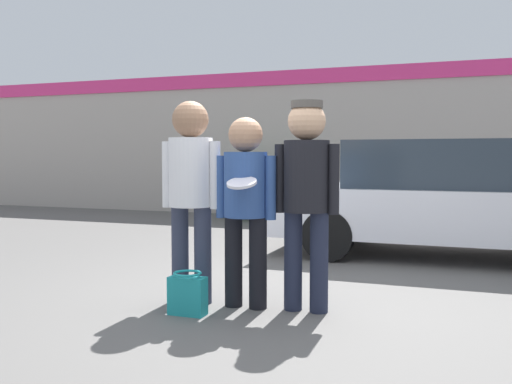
{
  "coord_description": "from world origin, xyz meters",
  "views": [
    {
      "loc": [
        1.56,
        -4.52,
        1.28
      ],
      "look_at": [
        -0.17,
        0.15,
        0.96
      ],
      "focal_mm": 40.0,
      "sensor_mm": 36.0,
      "label": 1
    }
  ],
  "objects_px": {
    "parked_car_near": "(449,198)",
    "handbag": "(188,294)",
    "person_middle_with_frisbee": "(246,196)",
    "shrub": "(257,188)",
    "person_right": "(306,185)",
    "person_left": "(191,182)"
  },
  "relations": [
    {
      "from": "person_middle_with_frisbee",
      "to": "parked_car_near",
      "type": "distance_m",
      "value": 3.55
    },
    {
      "from": "person_left",
      "to": "parked_car_near",
      "type": "height_order",
      "value": "person_left"
    },
    {
      "from": "person_middle_with_frisbee",
      "to": "person_right",
      "type": "xyz_separation_m",
      "value": [
        0.51,
        0.07,
        0.1
      ]
    },
    {
      "from": "person_left",
      "to": "handbag",
      "type": "distance_m",
      "value": 0.98
    },
    {
      "from": "person_left",
      "to": "handbag",
      "type": "height_order",
      "value": "person_left"
    },
    {
      "from": "person_left",
      "to": "handbag",
      "type": "relative_size",
      "value": 5.03
    },
    {
      "from": "parked_car_near",
      "to": "handbag",
      "type": "relative_size",
      "value": 12.82
    },
    {
      "from": "parked_car_near",
      "to": "shrub",
      "type": "relative_size",
      "value": 3.57
    },
    {
      "from": "person_left",
      "to": "handbag",
      "type": "bearing_deg",
      "value": -67.88
    },
    {
      "from": "person_middle_with_frisbee",
      "to": "person_right",
      "type": "distance_m",
      "value": 0.52
    },
    {
      "from": "person_left",
      "to": "shrub",
      "type": "xyz_separation_m",
      "value": [
        -1.73,
        6.36,
        -0.43
      ]
    },
    {
      "from": "person_middle_with_frisbee",
      "to": "shrub",
      "type": "relative_size",
      "value": 1.28
    },
    {
      "from": "handbag",
      "to": "person_right",
      "type": "bearing_deg",
      "value": 27.14
    },
    {
      "from": "person_right",
      "to": "handbag",
      "type": "height_order",
      "value": "person_right"
    },
    {
      "from": "person_right",
      "to": "shrub",
      "type": "distance_m",
      "value": 6.87
    },
    {
      "from": "person_right",
      "to": "parked_car_near",
      "type": "distance_m",
      "value": 3.3
    },
    {
      "from": "person_left",
      "to": "person_middle_with_frisbee",
      "type": "bearing_deg",
      "value": 0.11
    },
    {
      "from": "person_middle_with_frisbee",
      "to": "handbag",
      "type": "xyz_separation_m",
      "value": [
        -0.36,
        -0.37,
        -0.78
      ]
    },
    {
      "from": "shrub",
      "to": "handbag",
      "type": "xyz_separation_m",
      "value": [
        1.88,
        -6.73,
        -0.46
      ]
    },
    {
      "from": "person_right",
      "to": "shrub",
      "type": "bearing_deg",
      "value": 113.53
    },
    {
      "from": "person_left",
      "to": "parked_car_near",
      "type": "distance_m",
      "value": 3.8
    },
    {
      "from": "shrub",
      "to": "handbag",
      "type": "relative_size",
      "value": 3.59
    }
  ]
}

